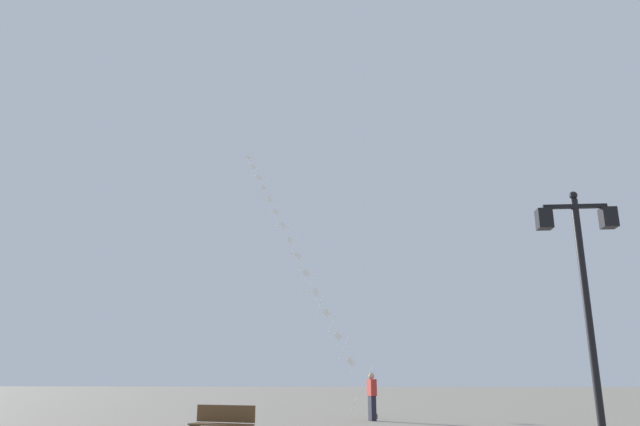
% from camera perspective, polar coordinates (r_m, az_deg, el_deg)
% --- Properties ---
extents(ground_plane, '(160.00, 160.00, 0.00)m').
position_cam_1_polar(ground_plane, '(21.61, 8.76, -19.76)').
color(ground_plane, gray).
extents(twin_lantern_lamp_post, '(1.51, 0.28, 5.13)m').
position_cam_1_polar(twin_lantern_lamp_post, '(12.33, 24.38, -5.11)').
color(twin_lantern_lamp_post, black).
rests_on(twin_lantern_lamp_post, ground_plane).
extents(kite_train, '(9.05, 16.27, 17.53)m').
position_cam_1_polar(kite_train, '(33.51, -3.02, -2.62)').
color(kite_train, brown).
rests_on(kite_train, ground_plane).
extents(kite_flyer, '(0.41, 0.62, 1.71)m').
position_cam_1_polar(kite_flyer, '(22.70, 5.11, -17.39)').
color(kite_flyer, '#1E1E2D').
rests_on(kite_flyer, ground_plane).
extents(park_bench, '(1.66, 0.86, 0.89)m').
position_cam_1_polar(park_bench, '(15.15, -9.57, -19.78)').
color(park_bench, brown).
rests_on(park_bench, ground_plane).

